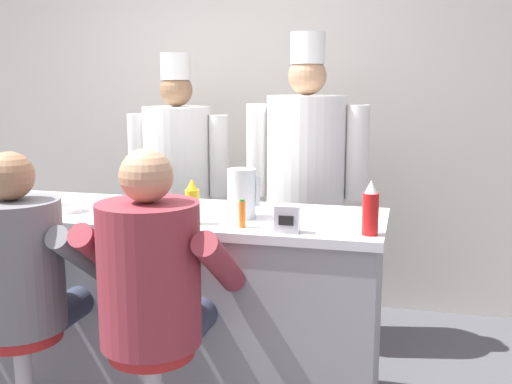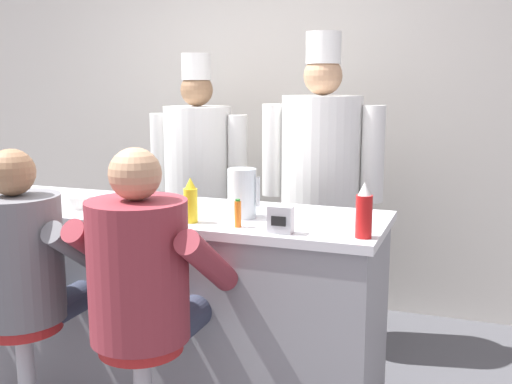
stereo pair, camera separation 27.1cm
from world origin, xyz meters
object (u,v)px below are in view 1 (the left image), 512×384
object	(u,v)px
diner_seated_grey	(22,274)
water_pitcher_clear	(242,193)
breakfast_plate	(144,212)
napkin_dispenser_chrome	(287,219)
mustard_bottle_yellow	(192,203)
cook_in_whites_far	(306,178)
hot_sauce_bottle_orange	(242,214)
cook_in_whites_near	(178,177)
ketchup_bottle_red	(370,210)
diner_seated_maroon	(153,283)
cereal_bowl	(68,206)

from	to	relation	value
diner_seated_grey	water_pitcher_clear	bearing A→B (deg)	35.35
breakfast_plate	napkin_dispenser_chrome	xyz separation A→B (m)	(0.72, -0.16, 0.04)
mustard_bottle_yellow	breakfast_plate	size ratio (longest dim) A/B	0.87
mustard_bottle_yellow	cook_in_whites_far	distance (m)	1.15
hot_sauce_bottle_orange	napkin_dispenser_chrome	size ratio (longest dim) A/B	1.08
cook_in_whites_near	ketchup_bottle_red	bearing A→B (deg)	-43.45
diner_seated_maroon	mustard_bottle_yellow	bearing A→B (deg)	86.51
hot_sauce_bottle_orange	cook_in_whites_near	xyz separation A→B (m)	(-0.80, 1.27, -0.06)
mustard_bottle_yellow	breakfast_plate	world-z (taller)	mustard_bottle_yellow
diner_seated_grey	diner_seated_maroon	bearing A→B (deg)	0.14
cereal_bowl	napkin_dispenser_chrome	world-z (taller)	napkin_dispenser_chrome
water_pitcher_clear	diner_seated_maroon	distance (m)	0.64
cereal_bowl	diner_seated_grey	bearing A→B (deg)	-81.87
breakfast_plate	cereal_bowl	world-z (taller)	cereal_bowl
hot_sauce_bottle_orange	napkin_dispenser_chrome	xyz separation A→B (m)	(0.20, -0.04, -0.00)
cereal_bowl	diner_seated_maroon	size ratio (longest dim) A/B	0.10
diner_seated_maroon	cook_in_whites_far	size ratio (longest dim) A/B	0.72
diner_seated_maroon	cereal_bowl	bearing A→B (deg)	144.12
mustard_bottle_yellow	diner_seated_grey	xyz separation A→B (m)	(-0.60, -0.38, -0.25)
water_pitcher_clear	diner_seated_maroon	size ratio (longest dim) A/B	0.17
cook_in_whites_near	cook_in_whites_far	world-z (taller)	cook_in_whites_far
ketchup_bottle_red	water_pitcher_clear	distance (m)	0.61
ketchup_bottle_red	mustard_bottle_yellow	size ratio (longest dim) A/B	1.12
breakfast_plate	diner_seated_grey	bearing A→B (deg)	-122.65
hot_sauce_bottle_orange	cereal_bowl	distance (m)	0.90
napkin_dispenser_chrome	breakfast_plate	bearing A→B (deg)	167.41
ketchup_bottle_red	diner_seated_maroon	bearing A→B (deg)	-154.68
cook_in_whites_near	diner_seated_maroon	bearing A→B (deg)	-71.49
mustard_bottle_yellow	ketchup_bottle_red	bearing A→B (deg)	-0.35
water_pitcher_clear	mustard_bottle_yellow	bearing A→B (deg)	-135.38
water_pitcher_clear	napkin_dispenser_chrome	xyz separation A→B (m)	(0.26, -0.22, -0.06)
breakfast_plate	diner_seated_maroon	world-z (taller)	diner_seated_maroon
ketchup_bottle_red	napkin_dispenser_chrome	size ratio (longest dim) A/B	1.99
cereal_bowl	cook_in_whites_far	bearing A→B (deg)	45.99
diner_seated_maroon	cook_in_whites_near	bearing A→B (deg)	108.51
breakfast_plate	napkin_dispenser_chrome	distance (m)	0.74
diner_seated_maroon	napkin_dispenser_chrome	bearing A→B (deg)	36.02
mustard_bottle_yellow	cereal_bowl	world-z (taller)	mustard_bottle_yellow
water_pitcher_clear	cereal_bowl	distance (m)	0.85
hot_sauce_bottle_orange	diner_seated_grey	world-z (taller)	diner_seated_grey
cook_in_whites_far	cereal_bowl	bearing A→B (deg)	-134.01
diner_seated_maroon	cook_in_whites_near	size ratio (longest dim) A/B	0.76
water_pitcher_clear	napkin_dispenser_chrome	world-z (taller)	water_pitcher_clear
napkin_dispenser_chrome	cook_in_whites_near	distance (m)	1.64
cereal_bowl	diner_seated_grey	xyz separation A→B (m)	(0.07, -0.47, -0.19)
diner_seated_grey	diner_seated_maroon	world-z (taller)	diner_seated_maroon
water_pitcher_clear	diner_seated_grey	world-z (taller)	diner_seated_grey
breakfast_plate	diner_seated_grey	xyz separation A→B (m)	(-0.31, -0.49, -0.17)
cereal_bowl	diner_seated_grey	world-z (taller)	diner_seated_grey
napkin_dispenser_chrome	cereal_bowl	bearing A→B (deg)	172.92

